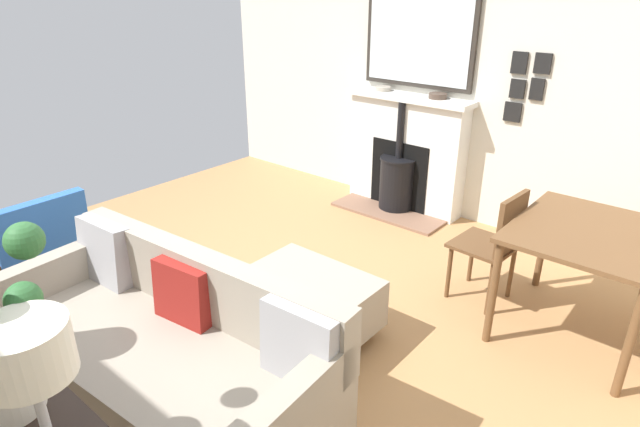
# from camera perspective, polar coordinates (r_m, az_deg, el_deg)

# --- Properties ---
(ground_plane) EXTENTS (5.42, 5.30, 0.01)m
(ground_plane) POSITION_cam_1_polar(r_m,az_deg,el_deg) (3.71, -10.10, -11.74)
(ground_plane) COLOR #A87A4C
(wall_left) EXTENTS (0.12, 5.30, 2.83)m
(wall_left) POSITION_cam_1_polar(r_m,az_deg,el_deg) (5.20, 12.87, 15.39)
(wall_left) COLOR beige
(wall_left) RESTS_ON ground
(fireplace) EXTENTS (0.60, 1.28, 1.15)m
(fireplace) POSITION_cam_1_polar(r_m,az_deg,el_deg) (5.32, 9.09, 5.81)
(fireplace) COLOR brown
(fireplace) RESTS_ON ground
(mirror_over_mantel) EXTENTS (0.04, 1.14, 1.00)m
(mirror_over_mantel) POSITION_cam_1_polar(r_m,az_deg,el_deg) (5.19, 10.74, 18.80)
(mirror_over_mantel) COLOR #2D2823
(mantel_bowl_near) EXTENTS (0.16, 0.16, 0.04)m
(mantel_bowl_near) POSITION_cam_1_polar(r_m,az_deg,el_deg) (5.34, 6.87, 13.35)
(mantel_bowl_near) COLOR #9E9384
(mantel_bowl_near) RESTS_ON fireplace
(mantel_bowl_far) EXTENTS (0.17, 0.17, 0.05)m
(mantel_bowl_far) POSITION_cam_1_polar(r_m,az_deg,el_deg) (5.04, 12.67, 12.39)
(mantel_bowl_far) COLOR #47382D
(mantel_bowl_far) RESTS_ON fireplace
(sofa) EXTENTS (0.96, 2.01, 0.83)m
(sofa) POSITION_cam_1_polar(r_m,az_deg,el_deg) (2.97, -16.32, -13.97)
(sofa) COLOR #B2B2B7
(sofa) RESTS_ON ground
(ottoman) EXTENTS (0.62, 0.84, 0.41)m
(ottoman) POSITION_cam_1_polar(r_m,az_deg,el_deg) (3.43, -1.33, -9.44)
(ottoman) COLOR #B2B2B7
(ottoman) RESTS_ON ground
(armchair_accent) EXTENTS (0.69, 0.59, 0.84)m
(armchair_accent) POSITION_cam_1_polar(r_m,az_deg,el_deg) (4.11, -28.36, -3.02)
(armchair_accent) COLOR #4C3321
(armchair_accent) RESTS_ON ground
(table_lamp_far_end) EXTENTS (0.27, 0.27, 0.49)m
(table_lamp_far_end) POSITION_cam_1_polar(r_m,az_deg,el_deg) (1.79, -29.30, -13.34)
(table_lamp_far_end) COLOR #B2B2B7
(table_lamp_far_end) RESTS_ON console_table
(dining_table) EXTENTS (0.99, 0.86, 0.75)m
(dining_table) POSITION_cam_1_polar(r_m,az_deg,el_deg) (3.63, 27.18, -3.01)
(dining_table) COLOR brown
(dining_table) RESTS_ON ground
(dining_chair_near_fireplace) EXTENTS (0.43, 0.43, 0.85)m
(dining_chair_near_fireplace) POSITION_cam_1_polar(r_m,az_deg,el_deg) (3.82, 18.60, -2.72)
(dining_chair_near_fireplace) COLOR brown
(dining_chair_near_fireplace) RESTS_ON ground
(photo_gallery_row) EXTENTS (0.02, 0.32, 0.59)m
(photo_gallery_row) POSITION_cam_1_polar(r_m,az_deg,el_deg) (4.81, 21.38, 12.99)
(photo_gallery_row) COLOR black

